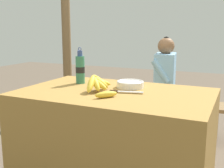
% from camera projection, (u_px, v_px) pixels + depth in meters
% --- Properties ---
extents(market_counter, '(1.35, 0.85, 0.73)m').
position_uv_depth(market_counter, '(115.00, 139.00, 2.06)').
color(market_counter, olive).
rests_on(market_counter, ground_plane).
extents(banana_bunch_ripe, '(0.16, 0.28, 0.13)m').
position_uv_depth(banana_bunch_ripe, '(97.00, 83.00, 1.98)').
color(banana_bunch_ripe, '#4C381E').
rests_on(banana_bunch_ripe, market_counter).
extents(serving_bowl, '(0.20, 0.20, 0.05)m').
position_uv_depth(serving_bowl, '(130.00, 84.00, 2.11)').
color(serving_bowl, white).
rests_on(serving_bowl, market_counter).
extents(water_bottle, '(0.07, 0.07, 0.29)m').
position_uv_depth(water_bottle, '(80.00, 69.00, 2.26)').
color(water_bottle, '#337556').
rests_on(water_bottle, market_counter).
extents(loose_banana_front, '(0.13, 0.15, 0.04)m').
position_uv_depth(loose_banana_front, '(106.00, 94.00, 1.81)').
color(loose_banana_front, gold).
rests_on(loose_banana_front, market_counter).
extents(knife, '(0.23, 0.08, 0.02)m').
position_uv_depth(knife, '(122.00, 91.00, 1.94)').
color(knife, '#BCBCC1').
rests_on(knife, market_counter).
extents(wooden_bench, '(1.31, 0.32, 0.40)m').
position_uv_depth(wooden_bench, '(162.00, 106.00, 3.09)').
color(wooden_bench, brown).
rests_on(wooden_bench, ground_plane).
extents(seated_vendor, '(0.44, 0.41, 1.09)m').
position_uv_depth(seated_vendor, '(161.00, 81.00, 3.00)').
color(seated_vendor, '#473828').
rests_on(seated_vendor, ground_plane).
extents(banana_bunch_green, '(0.16, 0.23, 0.13)m').
position_uv_depth(banana_bunch_green, '(134.00, 91.00, 3.20)').
color(banana_bunch_green, '#4C381E').
rests_on(banana_bunch_green, wooden_bench).
extents(support_post_near, '(0.11, 0.11, 2.41)m').
position_uv_depth(support_post_near, '(66.00, 25.00, 3.63)').
color(support_post_near, brown).
rests_on(support_post_near, ground_plane).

